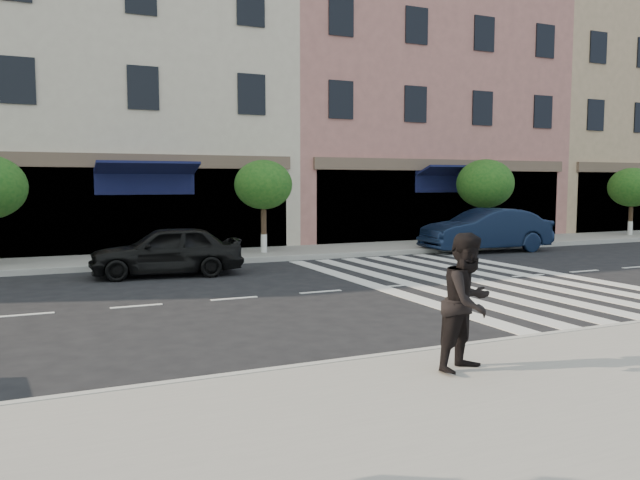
{
  "coord_description": "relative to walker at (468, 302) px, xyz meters",
  "views": [
    {
      "loc": [
        -3.65,
        -8.59,
        2.44
      ],
      "look_at": [
        0.97,
        1.73,
        1.4
      ],
      "focal_mm": 35.0,
      "sensor_mm": 36.0,
      "label": 1
    }
  ],
  "objects": [
    {
      "name": "ground",
      "position": [
        -1.05,
        2.5,
        -1.0
      ],
      "size": [
        120.0,
        120.0,
        0.0
      ],
      "primitive_type": "plane",
      "color": "black",
      "rests_on": "ground"
    },
    {
      "name": "walker",
      "position": [
        0.0,
        0.0,
        0.0
      ],
      "size": [
        0.99,
        0.89,
        1.69
      ],
      "primitive_type": "imported",
      "rotation": [
        0.0,
        0.0,
        0.36
      ],
      "color": "black",
      "rests_on": "sidewalk_near"
    },
    {
      "name": "street_tree_ea",
      "position": [
        10.95,
        13.3,
        1.4
      ],
      "size": [
        2.2,
        2.2,
        3.19
      ],
      "color": "#473323",
      "rests_on": "sidewalk_far"
    },
    {
      "name": "sidewalk_near",
      "position": [
        -1.05,
        -1.25,
        -0.92
      ],
      "size": [
        60.0,
        4.5,
        0.15
      ],
      "primitive_type": "cube",
      "color": "gray",
      "rests_on": "ground"
    },
    {
      "name": "car_far_right",
      "position": [
        9.65,
        11.6,
        -0.23
      ],
      "size": [
        4.76,
        1.97,
        1.53
      ],
      "primitive_type": "imported",
      "rotation": [
        0.0,
        0.0,
        -1.65
      ],
      "color": "black",
      "rests_on": "ground"
    },
    {
      "name": "car_far_mid",
      "position": [
        -1.73,
        10.41,
        -0.33
      ],
      "size": [
        4.06,
        2.0,
        1.33
      ],
      "primitive_type": "imported",
      "rotation": [
        0.0,
        0.0,
        -1.68
      ],
      "color": "black",
      "rests_on": "ground"
    },
    {
      "name": "street_tree_c",
      "position": [
        1.95,
        13.3,
        1.36
      ],
      "size": [
        1.9,
        1.9,
        3.04
      ],
      "color": "#473323",
      "rests_on": "sidewalk_far"
    },
    {
      "name": "building_centre",
      "position": [
        -1.55,
        19.5,
        4.5
      ],
      "size": [
        11.0,
        9.0,
        11.0
      ],
      "primitive_type": "cube",
      "color": "beige",
      "rests_on": "ground"
    },
    {
      "name": "building_east_far",
      "position": [
        22.95,
        19.5,
        5.0
      ],
      "size": [
        12.0,
        9.0,
        12.0
      ],
      "primitive_type": "cube",
      "color": "tan",
      "rests_on": "ground"
    },
    {
      "name": "sidewalk_far",
      "position": [
        -1.05,
        13.5,
        -0.92
      ],
      "size": [
        60.0,
        3.0,
        0.15
      ],
      "primitive_type": "cube",
      "color": "gray",
      "rests_on": "ground"
    },
    {
      "name": "building_east_mid",
      "position": [
        10.45,
        19.5,
        5.5
      ],
      "size": [
        13.0,
        9.0,
        13.0
      ],
      "primitive_type": "cube",
      "color": "tan",
      "rests_on": "ground"
    },
    {
      "name": "street_tree_eb",
      "position": [
        18.95,
        13.3,
        1.23
      ],
      "size": [
        2.0,
        2.0,
        2.94
      ],
      "color": "#473323",
      "rests_on": "sidewalk_far"
    }
  ]
}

